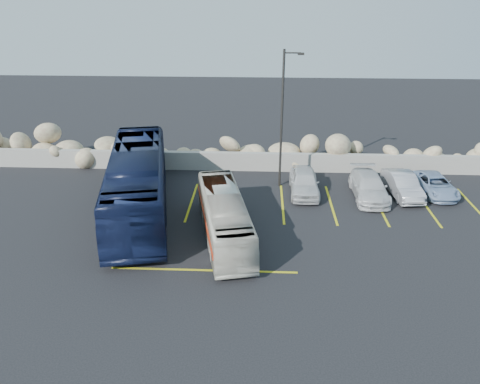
{
  "coord_description": "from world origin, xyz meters",
  "views": [
    {
      "loc": [
        1.33,
        -16.59,
        11.25
      ],
      "look_at": [
        0.37,
        4.0,
        2.0
      ],
      "focal_mm": 35.0,
      "sensor_mm": 36.0,
      "label": 1
    }
  ],
  "objects_px": {
    "car_c": "(369,187)",
    "car_a": "(304,182)",
    "tour_coach": "(138,182)",
    "lamppost": "(283,116)",
    "car_d": "(435,185)",
    "vintage_bus": "(224,217)",
    "car_b": "(403,185)"
  },
  "relations": [
    {
      "from": "lamppost",
      "to": "car_d",
      "type": "height_order",
      "value": "lamppost"
    },
    {
      "from": "lamppost",
      "to": "car_a",
      "type": "xyz_separation_m",
      "value": [
        1.34,
        -0.99,
        -3.61
      ]
    },
    {
      "from": "car_c",
      "to": "car_a",
      "type": "bearing_deg",
      "value": 174.05
    },
    {
      "from": "car_c",
      "to": "car_d",
      "type": "xyz_separation_m",
      "value": [
        3.94,
        0.67,
        -0.11
      ]
    },
    {
      "from": "car_a",
      "to": "car_d",
      "type": "bearing_deg",
      "value": 2.65
    },
    {
      "from": "car_b",
      "to": "car_d",
      "type": "distance_m",
      "value": 2.0
    },
    {
      "from": "lamppost",
      "to": "vintage_bus",
      "type": "bearing_deg",
      "value": -114.44
    },
    {
      "from": "vintage_bus",
      "to": "car_b",
      "type": "bearing_deg",
      "value": 16.33
    },
    {
      "from": "vintage_bus",
      "to": "tour_coach",
      "type": "height_order",
      "value": "tour_coach"
    },
    {
      "from": "car_a",
      "to": "car_c",
      "type": "bearing_deg",
      "value": -5.58
    },
    {
      "from": "lamppost",
      "to": "vintage_bus",
      "type": "height_order",
      "value": "lamppost"
    },
    {
      "from": "car_b",
      "to": "car_d",
      "type": "bearing_deg",
      "value": 4.84
    },
    {
      "from": "lamppost",
      "to": "car_a",
      "type": "height_order",
      "value": "lamppost"
    },
    {
      "from": "lamppost",
      "to": "car_b",
      "type": "xyz_separation_m",
      "value": [
        6.96,
        -1.04,
        -3.65
      ]
    },
    {
      "from": "vintage_bus",
      "to": "car_d",
      "type": "distance_m",
      "value": 13.12
    },
    {
      "from": "vintage_bus",
      "to": "car_c",
      "type": "xyz_separation_m",
      "value": [
        7.88,
        4.99,
        -0.45
      ]
    },
    {
      "from": "vintage_bus",
      "to": "car_a",
      "type": "height_order",
      "value": "vintage_bus"
    },
    {
      "from": "tour_coach",
      "to": "car_a",
      "type": "distance_m",
      "value": 9.46
    },
    {
      "from": "lamppost",
      "to": "vintage_bus",
      "type": "distance_m",
      "value": 7.69
    },
    {
      "from": "tour_coach",
      "to": "car_a",
      "type": "height_order",
      "value": "tour_coach"
    },
    {
      "from": "vintage_bus",
      "to": "car_c",
      "type": "relative_size",
      "value": 1.77
    },
    {
      "from": "car_c",
      "to": "car_d",
      "type": "height_order",
      "value": "car_c"
    },
    {
      "from": "vintage_bus",
      "to": "car_d",
      "type": "height_order",
      "value": "vintage_bus"
    },
    {
      "from": "lamppost",
      "to": "tour_coach",
      "type": "bearing_deg",
      "value": -153.87
    },
    {
      "from": "tour_coach",
      "to": "car_c",
      "type": "xyz_separation_m",
      "value": [
        12.64,
        2.38,
        -1.02
      ]
    },
    {
      "from": "car_b",
      "to": "car_d",
      "type": "relative_size",
      "value": 1.02
    },
    {
      "from": "car_b",
      "to": "car_c",
      "type": "distance_m",
      "value": 2.01
    },
    {
      "from": "car_d",
      "to": "tour_coach",
      "type": "bearing_deg",
      "value": -173.84
    },
    {
      "from": "tour_coach",
      "to": "car_c",
      "type": "relative_size",
      "value": 2.69
    },
    {
      "from": "car_a",
      "to": "tour_coach",
      "type": "bearing_deg",
      "value": -162.4
    },
    {
      "from": "tour_coach",
      "to": "car_d",
      "type": "relative_size",
      "value": 3.1
    },
    {
      "from": "lamppost",
      "to": "tour_coach",
      "type": "height_order",
      "value": "lamppost"
    }
  ]
}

